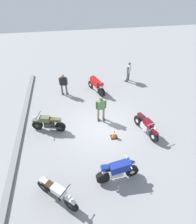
# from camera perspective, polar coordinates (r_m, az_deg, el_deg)

# --- Properties ---
(ground_plane) EXTENTS (40.00, 40.00, 0.00)m
(ground_plane) POSITION_cam_1_polar(r_m,az_deg,el_deg) (11.47, 0.71, -4.08)
(ground_plane) COLOR gray
(curb_edge) EXTENTS (14.00, 0.30, 0.15)m
(curb_edge) POSITION_cam_1_polar(r_m,az_deg,el_deg) (11.74, -22.13, -5.98)
(curb_edge) COLOR gray
(curb_edge) RESTS_ON ground
(motorcycle_maroon_cruiser) EXTENTS (2.03, 0.84, 1.09)m
(motorcycle_maroon_cruiser) POSITION_cam_1_polar(r_m,az_deg,el_deg) (11.05, 14.03, -3.89)
(motorcycle_maroon_cruiser) COLOR black
(motorcycle_maroon_cruiser) RESTS_ON ground
(motorcycle_olive_vintage) EXTENTS (0.89, 1.92, 1.07)m
(motorcycle_olive_vintage) POSITION_cam_1_polar(r_m,az_deg,el_deg) (11.24, -14.46, -3.32)
(motorcycle_olive_vintage) COLOR black
(motorcycle_olive_vintage) RESTS_ON ground
(motorcycle_red_sportbike) EXTENTS (1.84, 1.06, 1.14)m
(motorcycle_red_sportbike) POSITION_cam_1_polar(r_m,az_deg,el_deg) (14.16, -0.55, 8.08)
(motorcycle_red_sportbike) COLOR black
(motorcycle_red_sportbike) RESTS_ON ground
(motorcycle_silver_cruiser) EXTENTS (1.47, 1.65, 1.09)m
(motorcycle_silver_cruiser) POSITION_cam_1_polar(r_m,az_deg,el_deg) (8.43, -12.26, -22.27)
(motorcycle_silver_cruiser) COLOR black
(motorcycle_silver_cruiser) RESTS_ON ground
(motorcycle_blue_sportbike) EXTENTS (0.70, 1.96, 1.14)m
(motorcycle_blue_sportbike) POSITION_cam_1_polar(r_m,az_deg,el_deg) (8.77, 6.00, -16.71)
(motorcycle_blue_sportbike) COLOR black
(motorcycle_blue_sportbike) RESTS_ON ground
(person_in_black_shirt) EXTENTS (0.35, 0.64, 1.62)m
(person_in_black_shirt) POSITION_cam_1_polar(r_m,az_deg,el_deg) (13.90, -10.19, 8.34)
(person_in_black_shirt) COLOR #59595B
(person_in_black_shirt) RESTS_ON ground
(person_in_green_shirt) EXTENTS (0.32, 0.64, 1.65)m
(person_in_green_shirt) POSITION_cam_1_polar(r_m,az_deg,el_deg) (11.34, 0.89, 1.46)
(person_in_green_shirt) COLOR gray
(person_in_green_shirt) RESTS_ON ground
(person_in_white_shirt) EXTENTS (0.56, 0.49, 1.60)m
(person_in_white_shirt) POSITION_cam_1_polar(r_m,az_deg,el_deg) (15.63, 9.08, 11.97)
(person_in_white_shirt) COLOR #59595B
(person_in_white_shirt) RESTS_ON ground
(traffic_cone) EXTENTS (0.36, 0.36, 0.53)m
(traffic_cone) POSITION_cam_1_polar(r_m,az_deg,el_deg) (10.65, 4.83, -6.48)
(traffic_cone) COLOR black
(traffic_cone) RESTS_ON ground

